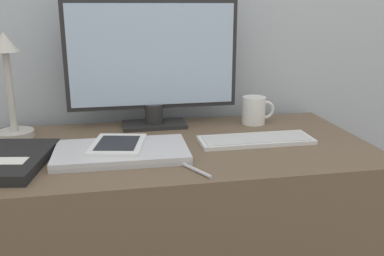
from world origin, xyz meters
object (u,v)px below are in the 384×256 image
(desk_lamp, at_px, (9,81))
(notebook, at_px, (11,160))
(keyboard, at_px, (256,140))
(pen, at_px, (192,168))
(ereader, at_px, (118,145))
(monitor, at_px, (153,62))
(laptop, at_px, (122,152))
(coffee_mug, at_px, (254,110))

(desk_lamp, distance_m, notebook, 0.30)
(keyboard, distance_m, pen, 0.29)
(ereader, xyz_separation_m, pen, (0.17, -0.15, -0.02))
(monitor, xyz_separation_m, ereader, (-0.12, -0.26, -0.18))
(notebook, xyz_separation_m, pen, (0.44, -0.12, -0.01))
(monitor, distance_m, keyboard, 0.41)
(monitor, relative_size, laptop, 1.55)
(keyboard, relative_size, ereader, 1.66)
(laptop, distance_m, coffee_mug, 0.51)
(monitor, distance_m, ereader, 0.34)
(laptop, bearing_deg, ereader, 118.15)
(desk_lamp, bearing_deg, coffee_mug, 0.83)
(notebook, bearing_deg, keyboard, 5.49)
(keyboard, relative_size, pen, 2.54)
(desk_lamp, height_order, coffee_mug, desk_lamp)
(monitor, height_order, laptop, monitor)
(laptop, bearing_deg, desk_lamp, 143.49)
(monitor, bearing_deg, keyboard, -39.36)
(laptop, relative_size, pen, 2.70)
(ereader, bearing_deg, laptop, -61.85)
(notebook, bearing_deg, pen, -14.77)
(ereader, relative_size, coffee_mug, 1.79)
(laptop, height_order, coffee_mug, coffee_mug)
(coffee_mug, distance_m, pen, 0.47)
(ereader, relative_size, notebook, 0.66)
(desk_lamp, bearing_deg, keyboard, -14.66)
(keyboard, distance_m, laptop, 0.39)
(desk_lamp, bearing_deg, notebook, -81.40)
(desk_lamp, bearing_deg, pen, -37.32)
(keyboard, height_order, pen, keyboard)
(desk_lamp, bearing_deg, monitor, 5.57)
(notebook, bearing_deg, monitor, 36.57)
(notebook, distance_m, coffee_mug, 0.77)
(laptop, relative_size, ereader, 1.77)
(pen, bearing_deg, laptop, 141.19)
(monitor, relative_size, ereader, 2.74)
(notebook, height_order, pen, notebook)
(monitor, height_order, desk_lamp, monitor)
(keyboard, bearing_deg, pen, -141.46)
(monitor, xyz_separation_m, keyboard, (0.27, -0.22, -0.20))
(ereader, height_order, desk_lamp, desk_lamp)
(notebook, bearing_deg, desk_lamp, 98.60)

